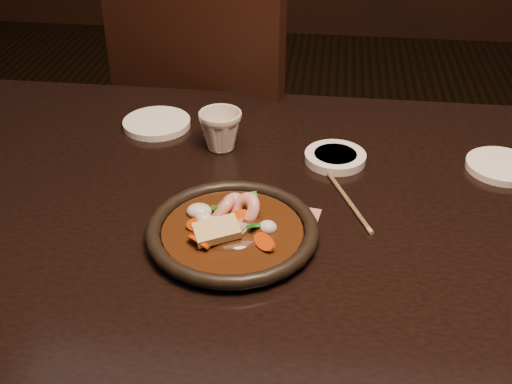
# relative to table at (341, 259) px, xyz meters

# --- Properties ---
(table) EXTENTS (1.60, 0.90, 0.75)m
(table) POSITION_rel_table_xyz_m (0.00, 0.00, 0.00)
(table) COLOR black
(table) RESTS_ON floor
(chair) EXTENTS (0.59, 0.59, 0.98)m
(chair) POSITION_rel_table_xyz_m (-0.30, 0.62, -0.14)
(chair) COLOR black
(chair) RESTS_ON floor
(plate) EXTENTS (0.25, 0.25, 0.03)m
(plate) POSITION_rel_table_xyz_m (-0.16, -0.07, 0.09)
(plate) COLOR black
(plate) RESTS_ON table
(stirfry) EXTENTS (0.15, 0.15, 0.06)m
(stirfry) POSITION_rel_table_xyz_m (-0.17, -0.06, 0.09)
(stirfry) COLOR #331809
(stirfry) RESTS_ON plate
(soy_dish) EXTENTS (0.11, 0.11, 0.02)m
(soy_dish) POSITION_rel_table_xyz_m (-0.02, 0.18, 0.08)
(soy_dish) COLOR white
(soy_dish) RESTS_ON table
(saucer_left) EXTENTS (0.13, 0.13, 0.01)m
(saucer_left) POSITION_rel_table_xyz_m (-0.36, 0.27, 0.08)
(saucer_left) COLOR white
(saucer_left) RESTS_ON table
(saucer_right) EXTENTS (0.12, 0.12, 0.01)m
(saucer_right) POSITION_rel_table_xyz_m (0.27, 0.19, 0.08)
(saucer_right) COLOR white
(saucer_right) RESTS_ON table
(tea_cup) EXTENTS (0.10, 0.09, 0.08)m
(tea_cup) POSITION_rel_table_xyz_m (-0.23, 0.20, 0.12)
(tea_cup) COLOR beige
(tea_cup) RESTS_ON table
(chopsticks) EXTENTS (0.10, 0.23, 0.01)m
(chopsticks) POSITION_rel_table_xyz_m (-0.01, 0.08, 0.08)
(chopsticks) COLOR tan
(chopsticks) RESTS_ON table
(napkin) EXTENTS (0.15, 0.15, 0.00)m
(napkin) POSITION_rel_table_xyz_m (-0.11, -0.04, 0.08)
(napkin) COLOR #B87174
(napkin) RESTS_ON table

